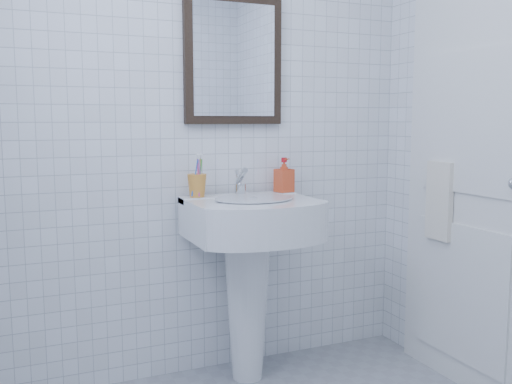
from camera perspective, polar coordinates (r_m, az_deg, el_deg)
name	(u,v)px	position (r m, az deg, el deg)	size (l,w,h in m)	color
wall_back	(202,122)	(2.80, -5.45, 6.98)	(2.20, 0.02, 2.50)	silver
washbasin	(249,258)	(2.73, -0.69, -6.60)	(0.59, 0.43, 0.90)	white
faucet	(241,184)	(2.77, -1.56, 0.82)	(0.06, 0.12, 0.14)	silver
toothbrush_cup	(197,186)	(2.71, -5.92, 0.64)	(0.09, 0.09, 0.11)	orange
soap_dispenser	(284,175)	(2.88, 2.82, 1.71)	(0.08, 0.08, 0.17)	red
wall_mirror	(234,60)	(2.85, -2.26, 13.05)	(0.50, 0.04, 0.62)	black
bathroom_door	(469,177)	(2.81, 20.55, 1.44)	(0.04, 0.80, 2.00)	silver
towel_ring	(444,164)	(2.90, 18.29, 2.69)	(0.18, 0.18, 0.01)	silver
hand_towel	(439,201)	(2.90, 17.86, -0.85)	(0.03, 0.16, 0.38)	silver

